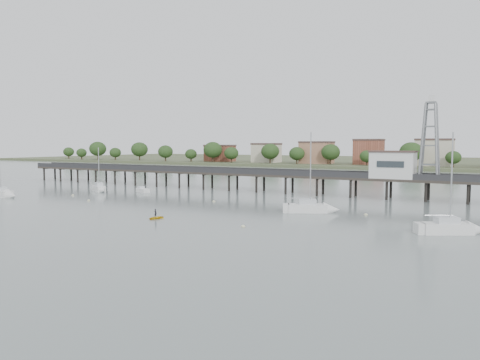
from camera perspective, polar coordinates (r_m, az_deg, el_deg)
The scene contains 13 objects.
ground_plane at distance 54.99m, azimuth -23.50°, elevation -7.05°, with size 500.00×500.00×0.00m, color slate.
pier at distance 102.24m, azimuth 4.23°, elevation 0.59°, with size 150.00×5.00×5.50m.
pier_building at distance 94.30m, azimuth 18.15°, elevation 1.81°, with size 8.40×5.40×5.30m.
lattice_tower at distance 93.19m, azimuth 22.15°, elevation 4.41°, with size 3.20×3.20×15.50m.
sailboat_c at distance 73.37m, azimuth 9.18°, elevation -3.43°, with size 8.13×5.40×13.07m.
sailboat_b at distance 108.20m, azimuth -16.71°, elevation -1.04°, with size 6.15×4.40×10.19m.
sailboat_d at distance 61.04m, azimuth 24.86°, elevation -5.37°, with size 7.72×5.60×12.62m.
sailboat_a at distance 104.27m, azimuth -26.90°, elevation -1.54°, with size 8.14×2.40×13.45m.
white_tender at distance 104.86m, azimuth -11.79°, elevation -1.23°, with size 3.94×2.70×1.41m.
yellow_dinghy at distance 67.57m, azimuth -10.26°, elevation -4.67°, with size 1.76×0.51×2.46m, color yellow.
dinghy_occupant at distance 67.57m, azimuth -10.26°, elevation -4.67°, with size 0.42×1.15×0.28m, color black.
mooring_buoys at distance 74.27m, azimuth -2.76°, elevation -3.72°, with size 78.10×20.74×0.39m.
far_shore at distance 275.54m, azimuth 20.31°, elevation 2.13°, with size 500.00×170.00×10.40m.
Camera 1 is at (43.11, -32.46, 10.58)m, focal length 35.00 mm.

